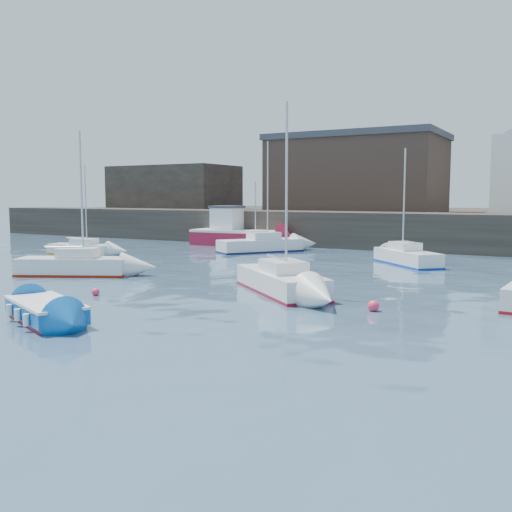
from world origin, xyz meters
The scene contains 15 objects.
water centered at (0.00, 0.00, 0.00)m, with size 220.00×220.00×0.00m, color #2D4760.
quay_wall centered at (0.00, 35.00, 1.50)m, with size 90.00×5.00×3.00m, color #28231E.
land_strip centered at (0.00, 53.00, 1.40)m, with size 90.00×32.00×2.80m, color #28231E.
warehouse centered at (-6.00, 43.00, 6.62)m, with size 16.40×10.40×7.60m.
bldg_west centered at (-28.00, 42.00, 5.30)m, with size 14.00×8.00×5.00m.
blue_dinghy centered at (-2.52, 1.66, 0.42)m, with size 4.34×3.13×0.76m.
fishing_boat centered at (-12.99, 31.49, 1.09)m, with size 8.61×3.53×5.62m.
sailboat_a centered at (-10.78, 10.59, 0.55)m, with size 6.25×4.42×7.84m.
sailboat_b centered at (1.79, 11.11, 0.55)m, with size 6.30×5.85×8.40m.
sailboat_e centered at (-18.91, 18.91, 0.43)m, with size 5.37×2.48×6.65m.
sailboat_f centered at (3.98, 24.48, 0.52)m, with size 5.29×5.30×7.38m.
sailboat_h centered at (-8.19, 27.20, 0.56)m, with size 5.52×6.71×8.58m.
buoy_near centered at (-5.00, 6.46, 0.00)m, with size 0.35×0.35×0.35m, color #F53251.
buoy_mid centered at (6.75, 9.15, 0.00)m, with size 0.44×0.44×0.44m, color #F53251.
buoy_far centered at (-0.88, 16.72, 0.00)m, with size 0.39×0.39×0.39m, color #F53251.
Camera 1 is at (13.37, -11.63, 4.37)m, focal length 40.00 mm.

